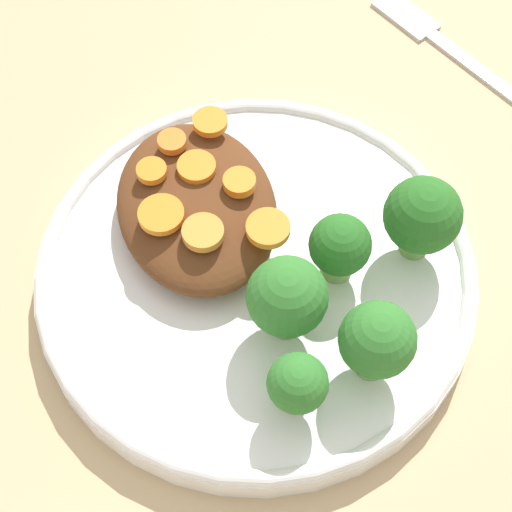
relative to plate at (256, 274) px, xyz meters
The scene contains 17 objects.
ground_plane 0.01m from the plate, ahead, with size 4.00×4.00×0.00m, color tan.
plate is the anchor object (origin of this frame).
stew_mound 0.06m from the plate, 31.82° to the left, with size 0.13×0.10×0.03m, color #5B3319.
broccoli_floret_0 0.06m from the plate, behind, with size 0.05×0.05×0.06m.
broccoli_floret_1 0.06m from the plate, 105.89° to the right, with size 0.04×0.04×0.05m.
broccoli_floret_2 0.11m from the plate, 95.69° to the right, with size 0.05×0.05×0.06m.
broccoli_floret_3 0.10m from the plate, behind, with size 0.03×0.03×0.05m.
broccoli_floret_4 0.10m from the plate, 148.89° to the right, with size 0.04×0.04×0.06m.
carrot_slice_0 0.07m from the plate, 58.99° to the left, with size 0.03×0.03×0.00m, color orange.
carrot_slice_1 0.09m from the plate, 38.30° to the left, with size 0.02×0.02×0.01m, color orange.
carrot_slice_2 0.04m from the plate, 58.12° to the right, with size 0.03×0.03×0.01m, color orange.
carrot_slice_3 0.06m from the plate, ahead, with size 0.02×0.02×0.01m, color orange.
carrot_slice_4 0.05m from the plate, 68.27° to the left, with size 0.03×0.03×0.01m, color orange.
carrot_slice_5 0.08m from the plate, 20.69° to the left, with size 0.02×0.02×0.00m, color orange.
carrot_slice_6 0.10m from the plate, ahead, with size 0.02×0.02×0.01m, color orange.
carrot_slice_7 0.10m from the plate, 22.11° to the left, with size 0.02×0.02×0.01m, color orange.
fork 0.25m from the plate, 49.25° to the right, with size 0.17×0.09×0.01m.
Camera 1 is at (-0.26, 0.06, 0.48)m, focal length 60.00 mm.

